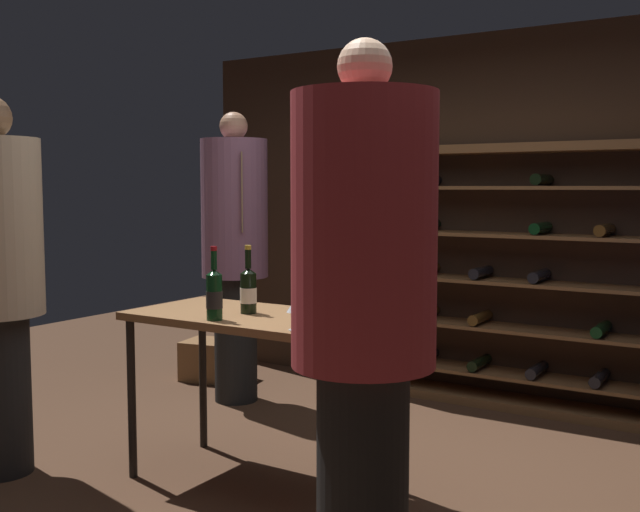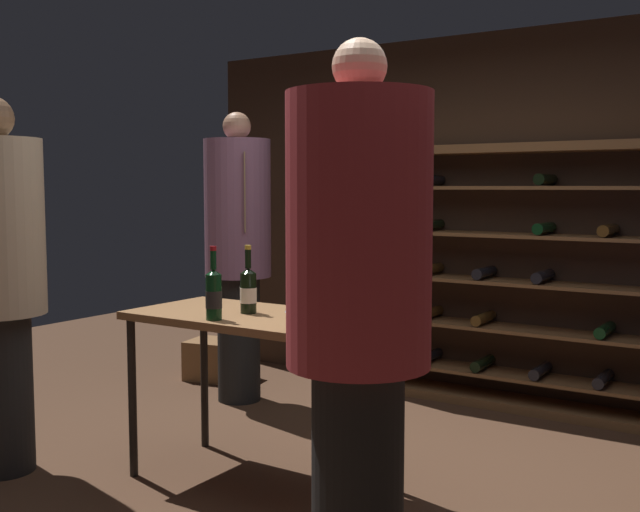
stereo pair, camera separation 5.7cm
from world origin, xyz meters
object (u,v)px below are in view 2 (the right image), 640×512
object	(u,v)px
wine_crate	(219,360)
wine_bottle_green_slim	(248,290)
wine_rack	(511,278)
person_guest_plum_blouse	(358,300)
tasting_table	(262,332)
wine_bottle_black_capsule	(214,294)
person_bystander_dark_jacket	(238,242)
wine_glass_stemmed_right	(294,306)

from	to	relation	value
wine_crate	wine_bottle_green_slim	distance (m)	2.32
wine_rack	person_guest_plum_blouse	world-z (taller)	person_guest_plum_blouse
tasting_table	wine_bottle_black_capsule	distance (m)	0.34
person_bystander_dark_jacket	wine_crate	size ratio (longest dim) A/B	4.27
wine_crate	wine_glass_stemmed_right	bearing A→B (deg)	-41.95
person_guest_plum_blouse	wine_bottle_black_capsule	world-z (taller)	person_guest_plum_blouse
wine_bottle_black_capsule	wine_bottle_green_slim	bearing A→B (deg)	86.49
wine_bottle_black_capsule	wine_crate	bearing A→B (deg)	130.29
person_bystander_dark_jacket	wine_bottle_black_capsule	xyz separation A→B (m)	(1.00, -1.41, -0.13)
tasting_table	person_bystander_dark_jacket	size ratio (longest dim) A/B	0.68
tasting_table	wine_crate	bearing A→B (deg)	136.39
tasting_table	wine_bottle_green_slim	xyz separation A→B (m)	(-0.09, 0.01, 0.21)
wine_bottle_green_slim	wine_bottle_black_capsule	world-z (taller)	wine_bottle_black_capsule
person_bystander_dark_jacket	person_guest_plum_blouse	xyz separation A→B (m)	(2.09, -1.88, -0.01)
wine_bottle_black_capsule	wine_glass_stemmed_right	xyz separation A→B (m)	(0.49, -0.01, -0.02)
wine_bottle_green_slim	wine_bottle_black_capsule	size ratio (longest dim) A/B	0.97
wine_rack	wine_crate	size ratio (longest dim) A/B	4.83
wine_crate	tasting_table	bearing A→B (deg)	-43.61
person_bystander_dark_jacket	person_guest_plum_blouse	size ratio (longest dim) A/B	1.00
wine_rack	wine_bottle_green_slim	bearing A→B (deg)	-108.20
tasting_table	person_guest_plum_blouse	xyz separation A→B (m)	(0.99, -0.72, 0.33)
wine_rack	person_bystander_dark_jacket	distance (m)	1.92
wine_rack	wine_bottle_black_capsule	size ratio (longest dim) A/B	6.44
wine_bottle_green_slim	wine_glass_stemmed_right	distance (m)	0.54
wine_bottle_green_slim	person_bystander_dark_jacket	bearing A→B (deg)	131.14
person_guest_plum_blouse	wine_glass_stemmed_right	distance (m)	0.77
wine_rack	person_guest_plum_blouse	xyz separation A→B (m)	(0.40, -2.78, 0.23)
wine_crate	wine_glass_stemmed_right	world-z (taller)	wine_glass_stemmed_right
person_guest_plum_blouse	wine_glass_stemmed_right	bearing A→B (deg)	-36.23
person_bystander_dark_jacket	wine_bottle_black_capsule	bearing A→B (deg)	-3.61
tasting_table	wine_bottle_black_capsule	world-z (taller)	wine_bottle_black_capsule
wine_bottle_green_slim	wine_glass_stemmed_right	xyz separation A→B (m)	(0.47, -0.26, -0.01)
tasting_table	person_guest_plum_blouse	world-z (taller)	person_guest_plum_blouse
wine_bottle_black_capsule	wine_rack	bearing A→B (deg)	73.32
person_guest_plum_blouse	wine_glass_stemmed_right	size ratio (longest dim) A/B	13.56
wine_rack	person_bystander_dark_jacket	size ratio (longest dim) A/B	1.13
wine_bottle_green_slim	tasting_table	bearing A→B (deg)	-4.79
wine_rack	person_guest_plum_blouse	distance (m)	2.82
tasting_table	person_guest_plum_blouse	bearing A→B (deg)	-36.08
tasting_table	wine_crate	size ratio (longest dim) A/B	2.89
wine_bottle_green_slim	wine_rack	bearing A→B (deg)	71.80
tasting_table	wine_glass_stemmed_right	world-z (taller)	wine_glass_stemmed_right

